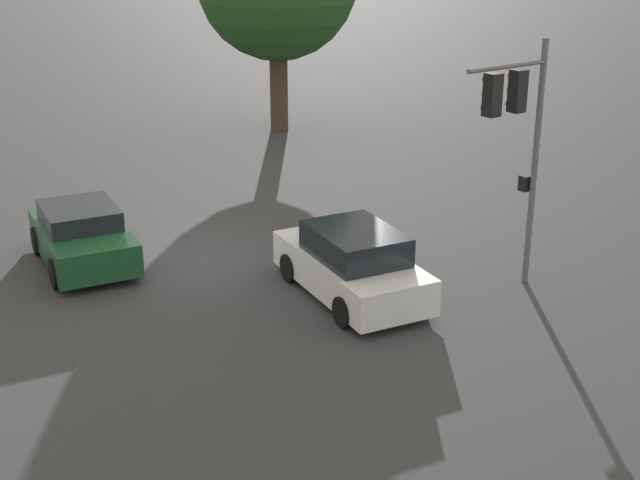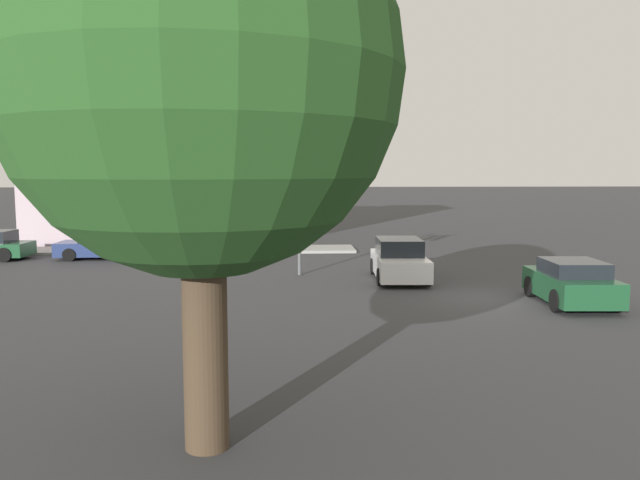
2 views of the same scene
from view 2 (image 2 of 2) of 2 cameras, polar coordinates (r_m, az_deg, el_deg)
ground_plane at (r=21.88m, az=15.31°, el=-5.16°), size 300.00×300.00×0.00m
rowhouse_backdrop at (r=39.63m, az=-15.37°, el=8.31°), size 8.29×13.77×12.17m
street_tree at (r=9.54m, az=-10.93°, el=14.48°), size 5.97×5.97×8.66m
traffic_signal at (r=25.49m, az=-0.38°, el=5.44°), size 0.69×2.35×5.61m
crossing_car_0 at (r=24.79m, az=7.26°, el=-1.88°), size 4.39×2.17×1.62m
crossing_car_1 at (r=21.63m, az=22.00°, el=-3.65°), size 3.92×2.19×1.44m
parked_car_0 at (r=31.16m, az=-9.22°, el=-0.43°), size 2.12×3.94×1.36m
parked_car_1 at (r=32.39m, az=-19.22°, el=-0.44°), size 2.09×4.19×1.39m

